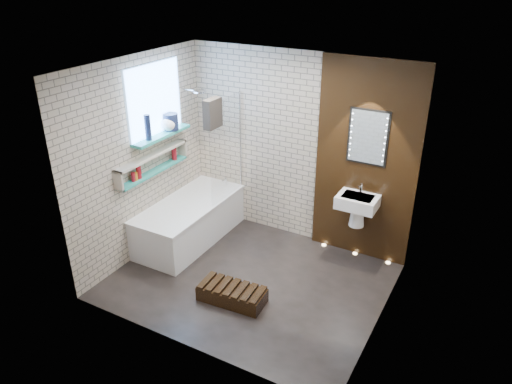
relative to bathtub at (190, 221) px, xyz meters
The scene contains 15 objects.
ground 1.34m from the bathtub, 20.18° to the right, with size 3.20×3.20×0.00m, color black.
room_shell 1.65m from the bathtub, 20.18° to the right, with size 3.24×3.20×2.60m.
walnut_panel 2.53m from the bathtub, 20.65° to the left, with size 1.30×0.06×2.60m, color black.
clerestory_window 1.65m from the bathtub, 163.78° to the right, with size 0.18×1.00×0.94m.
display_niche 1.00m from the bathtub, 135.46° to the right, with size 0.14×1.30×0.26m.
bathtub is the anchor object (origin of this frame).
bath_screen 1.14m from the bathtub, 51.10° to the left, with size 0.01×0.78×1.40m, color white.
towel 1.61m from the bathtub, 22.89° to the left, with size 0.11×0.29×0.37m, color black.
shower_head 1.78m from the bathtub, 98.54° to the left, with size 0.18×0.18×0.02m, color silver.
washbasin 2.32m from the bathtub, 16.01° to the left, with size 0.50×0.36×0.58m.
led_mirror 2.68m from the bathtub, 19.78° to the left, with size 0.50×0.02×0.70m.
walnut_step 1.55m from the bathtub, 36.08° to the right, with size 0.78×0.34×0.17m, color black.
niche_bottles 0.99m from the bathtub, 133.06° to the right, with size 0.07×0.89×0.17m.
sill_vases 1.40m from the bathtub, behind, with size 0.19×0.59×0.33m.
floor_uplights 2.32m from the bathtub, 19.02° to the left, with size 0.96×0.06×0.01m.
Camera 1 is at (2.47, -4.32, 3.62)m, focal length 34.18 mm.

